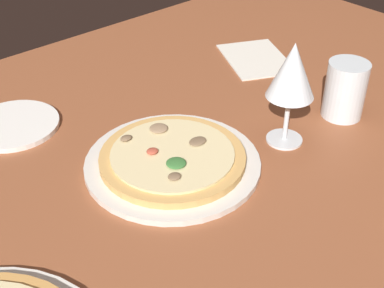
% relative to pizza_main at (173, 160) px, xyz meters
% --- Properties ---
extents(dining_table, '(1.50, 1.10, 0.04)m').
position_rel_pizza_main_xyz_m(dining_table, '(-0.07, 0.01, -0.03)').
color(dining_table, brown).
rests_on(dining_table, ground).
extents(pizza_main, '(0.28, 0.28, 0.03)m').
position_rel_pizza_main_xyz_m(pizza_main, '(0.00, 0.00, 0.00)').
color(pizza_main, silver).
rests_on(pizza_main, dining_table).
extents(wine_glass_far, '(0.08, 0.08, 0.18)m').
position_rel_pizza_main_xyz_m(wine_glass_far, '(-0.19, 0.07, 0.12)').
color(wine_glass_far, silver).
rests_on(wine_glass_far, dining_table).
extents(water_glass, '(0.07, 0.07, 0.10)m').
position_rel_pizza_main_xyz_m(water_glass, '(-0.32, 0.08, 0.03)').
color(water_glass, silver).
rests_on(water_glass, dining_table).
extents(side_plate, '(0.16, 0.16, 0.01)m').
position_rel_pizza_main_xyz_m(side_plate, '(0.14, -0.27, -0.01)').
color(side_plate, white).
rests_on(side_plate, dining_table).
extents(paper_menu, '(0.19, 0.21, 0.00)m').
position_rel_pizza_main_xyz_m(paper_menu, '(-0.38, -0.17, -0.01)').
color(paper_menu, silver).
rests_on(paper_menu, dining_table).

